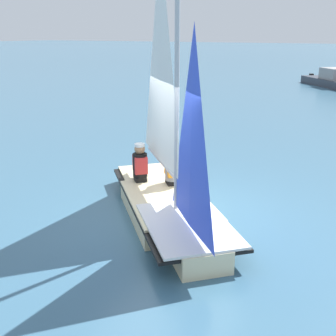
# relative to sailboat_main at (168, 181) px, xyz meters

# --- Properties ---
(ground_plane) EXTENTS (260.00, 260.00, 0.00)m
(ground_plane) POSITION_rel_sailboat_main_xyz_m (0.01, -0.01, -0.71)
(ground_plane) COLOR #38607A
(sailboat_main) EXTENTS (4.02, 4.07, 5.00)m
(sailboat_main) POSITION_rel_sailboat_main_xyz_m (0.00, 0.00, 0.00)
(sailboat_main) COLOR beige
(sailboat_main) RESTS_ON ground_plane
(sailor_helm) EXTENTS (0.42, 0.42, 1.16)m
(sailor_helm) POSITION_rel_sailboat_main_xyz_m (-0.30, 0.74, -0.08)
(sailor_helm) COLOR black
(sailor_helm) RESTS_ON ground_plane
(sailor_crew) EXTENTS (0.42, 0.42, 1.16)m
(sailor_crew) POSITION_rel_sailboat_main_xyz_m (-0.98, 0.58, -0.08)
(sailor_crew) COLOR black
(sailor_crew) RESTS_ON ground_plane
(motorboat_distant) EXTENTS (4.40, 4.81, 1.18)m
(motorboat_distant) POSITION_rel_sailboat_main_xyz_m (-0.56, 22.51, -0.30)
(motorboat_distant) COLOR #333842
(motorboat_distant) RESTS_ON ground_plane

